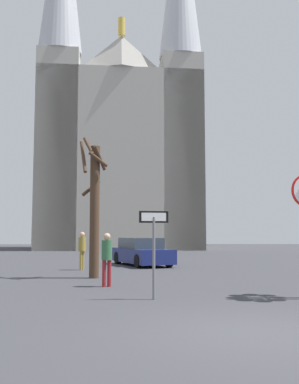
# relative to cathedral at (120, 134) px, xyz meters

# --- Properties ---
(ground_plane) EXTENTS (120.00, 120.00, 0.00)m
(ground_plane) POSITION_rel_cathedral_xyz_m (3.77, -39.00, -12.19)
(ground_plane) COLOR #38383D
(cathedral) EXTENTS (17.10, 13.44, 39.84)m
(cathedral) POSITION_rel_cathedral_xyz_m (0.00, 0.00, 0.00)
(cathedral) COLOR #ADA89E
(cathedral) RESTS_ON ground
(one_way_arrow_sign) EXTENTS (0.73, 0.17, 2.15)m
(one_way_arrow_sign) POSITION_rel_cathedral_xyz_m (2.22, -35.36, -10.75)
(one_way_arrow_sign) COLOR slate
(one_way_arrow_sign) RESTS_ON ground
(bare_tree) EXTENTS (1.13, 1.14, 5.16)m
(bare_tree) POSITION_rel_cathedral_xyz_m (0.25, -30.11, -9.57)
(bare_tree) COLOR #473323
(bare_tree) RESTS_ON ground
(parked_car_near_navy) EXTENTS (3.21, 4.83, 1.38)m
(parked_car_near_navy) POSITION_rel_cathedral_xyz_m (2.07, -23.75, -11.53)
(parked_car_near_navy) COLOR navy
(parked_car_near_navy) RESTS_ON ground
(pedestrian_walking) EXTENTS (0.32, 0.32, 1.61)m
(pedestrian_walking) POSITION_rel_cathedral_xyz_m (0.90, -32.73, -11.22)
(pedestrian_walking) COLOR maroon
(pedestrian_walking) RESTS_ON ground
(pedestrian_standing) EXTENTS (0.32, 0.32, 1.67)m
(pedestrian_standing) POSITION_rel_cathedral_xyz_m (-0.60, -26.56, -11.18)
(pedestrian_standing) COLOR olive
(pedestrian_standing) RESTS_ON ground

